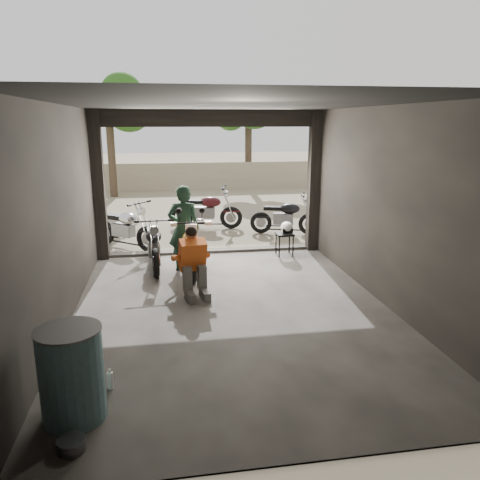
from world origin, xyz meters
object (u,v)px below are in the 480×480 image
object	(u,v)px
helmet	(287,227)
sign_post	(361,186)
main_bike	(190,244)
outside_bike_c	(285,214)
stool	(285,236)
outside_bike_a	(125,225)
rider	(184,229)
oil_drum	(72,375)
mechanic	(194,264)
left_bike	(154,242)
outside_bike_b	(206,208)

from	to	relation	value
helmet	sign_post	world-z (taller)	sign_post
main_bike	outside_bike_c	xyz separation A→B (m)	(2.72, 2.91, -0.03)
outside_bike_c	sign_post	xyz separation A→B (m)	(1.08, -2.29, 1.02)
stool	helmet	world-z (taller)	helmet
outside_bike_c	stool	bearing A→B (deg)	-177.83
outside_bike_a	rider	distance (m)	2.39
rider	oil_drum	xyz separation A→B (m)	(-1.35, -4.77, -0.38)
main_bike	mechanic	distance (m)	1.36
left_bike	stool	xyz separation A→B (m)	(2.89, 0.45, -0.11)
outside_bike_a	sign_post	bearing A→B (deg)	-66.77
helmet	sign_post	bearing A→B (deg)	-3.38
main_bike	oil_drum	world-z (taller)	main_bike
rider	oil_drum	world-z (taller)	rider
outside_bike_a	outside_bike_c	bearing A→B (deg)	-39.96
main_bike	left_bike	size ratio (longest dim) A/B	1.05
outside_bike_b	rider	size ratio (longest dim) A/B	1.02
outside_bike_b	oil_drum	world-z (taller)	outside_bike_b
outside_bike_a	outside_bike_c	world-z (taller)	outside_bike_a
mechanic	oil_drum	size ratio (longest dim) A/B	1.19
outside_bike_a	oil_drum	size ratio (longest dim) A/B	1.74
outside_bike_b	stool	world-z (taller)	outside_bike_b
main_bike	left_bike	bearing A→B (deg)	149.38
outside_bike_b	helmet	distance (m)	3.41
mechanic	oil_drum	distance (m)	3.56
mechanic	helmet	xyz separation A→B (m)	(2.23, 2.26, 0.07)
sign_post	outside_bike_b	bearing A→B (deg)	145.34
outside_bike_b	helmet	world-z (taller)	outside_bike_b
left_bike	oil_drum	distance (m)	5.09
outside_bike_c	rider	bearing A→B (deg)	151.51
main_bike	rider	size ratio (longest dim) A/B	1.00
main_bike	stool	world-z (taller)	main_bike
outside_bike_c	sign_post	distance (m)	2.73
outside_bike_c	left_bike	bearing A→B (deg)	143.13
main_bike	stool	size ratio (longest dim) A/B	3.34
stool	rider	bearing A→B (deg)	-162.57
left_bike	rider	distance (m)	0.74
left_bike	rider	size ratio (longest dim) A/B	0.95
sign_post	outside_bike_a	bearing A→B (deg)	176.21
outside_bike_a	rider	size ratio (longest dim) A/B	0.98
outside_bike_c	helmet	bearing A→B (deg)	-176.70
stool	sign_post	world-z (taller)	sign_post
left_bike	outside_bike_a	size ratio (longest dim) A/B	0.97
left_bike	mechanic	world-z (taller)	mechanic
outside_bike_a	outside_bike_c	distance (m)	4.21
outside_bike_c	outside_bike_a	bearing A→B (deg)	117.82
main_bike	helmet	size ratio (longest dim) A/B	6.11
outside_bike_c	mechanic	bearing A→B (deg)	164.66
mechanic	oil_drum	bearing A→B (deg)	-123.06
helmet	stool	bearing A→B (deg)	-141.12
outside_bike_b	oil_drum	bearing A→B (deg)	178.51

